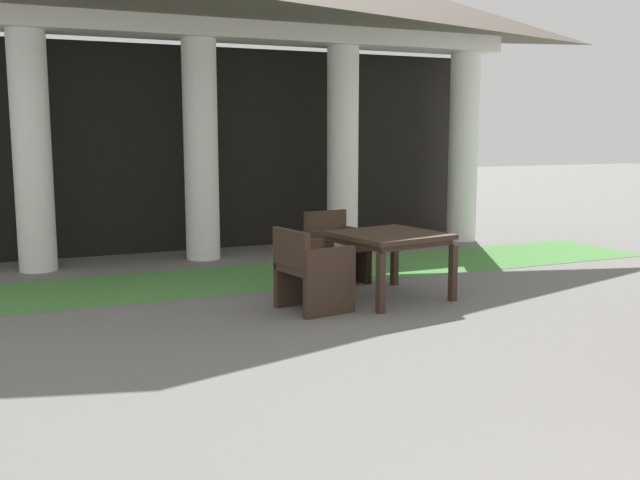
{
  "coord_description": "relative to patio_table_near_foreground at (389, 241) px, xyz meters",
  "views": [
    {
      "loc": [
        -2.6,
        -0.38,
        1.75
      ],
      "look_at": [
        -0.35,
        4.66,
        0.93
      ],
      "focal_mm": 40.88,
      "sensor_mm": 36.0,
      "label": 1
    }
  ],
  "objects": [
    {
      "name": "background_pavilion",
      "position": [
        -1.16,
        3.27,
        2.79
      ],
      "size": [
        9.81,
        2.75,
        4.47
      ],
      "color": "white",
      "rests_on": "ground"
    },
    {
      "name": "lawn_strip",
      "position": [
        -1.16,
        1.63,
        -0.61
      ],
      "size": [
        11.61,
        1.63,
        0.01
      ],
      "primitive_type": "cube",
      "color": "#47843D",
      "rests_on": "ground"
    },
    {
      "name": "patio_table_near_foreground",
      "position": [
        0.0,
        0.0,
        0.0
      ],
      "size": [
        1.18,
        1.18,
        0.7
      ],
      "rotation": [
        0.0,
        0.0,
        0.16
      ],
      "color": "#38281E",
      "rests_on": "ground"
    },
    {
      "name": "patio_chair_near_foreground_west",
      "position": [
        -0.96,
        -0.16,
        -0.21
      ],
      "size": [
        0.67,
        0.71,
        0.82
      ],
      "rotation": [
        0.0,
        0.0,
        -1.41
      ],
      "color": "#38281E",
      "rests_on": "ground"
    },
    {
      "name": "patio_chair_near_foreground_north",
      "position": [
        -0.16,
        0.96,
        -0.21
      ],
      "size": [
        0.67,
        0.65,
        0.83
      ],
      "rotation": [
        0.0,
        0.0,
        -2.98
      ],
      "color": "#38281E",
      "rests_on": "ground"
    }
  ]
}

